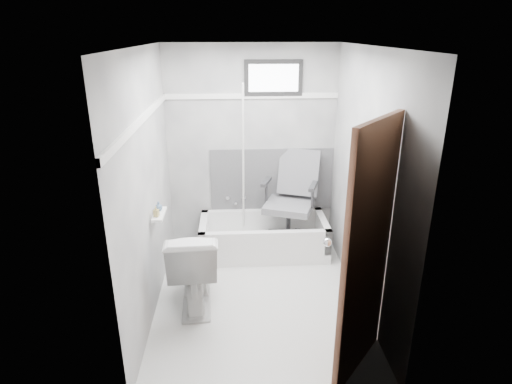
{
  "coord_description": "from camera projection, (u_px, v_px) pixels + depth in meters",
  "views": [
    {
      "loc": [
        -0.23,
        -3.66,
        2.52
      ],
      "look_at": [
        0.0,
        0.35,
        1.0
      ],
      "focal_mm": 30.0,
      "sensor_mm": 36.0,
      "label": 1
    }
  ],
  "objects": [
    {
      "name": "wall_left",
      "position": [
        147.0,
        187.0,
        3.84
      ],
      "size": [
        0.02,
        2.6,
        2.4
      ],
      "primitive_type": "cube",
      "color": "slate",
      "rests_on": "floor"
    },
    {
      "name": "faucet",
      "position": [
        236.0,
        200.0,
        5.3
      ],
      "size": [
        0.26,
        0.1,
        0.16
      ],
      "primitive_type": null,
      "color": "silver",
      "rests_on": "wall_back"
    },
    {
      "name": "soap_bottle_b",
      "position": [
        159.0,
        206.0,
        4.06
      ],
      "size": [
        0.08,
        0.08,
        0.09
      ],
      "primitive_type": "imported",
      "rotation": [
        0.0,
        0.0,
        0.13
      ],
      "color": "#476382",
      "rests_on": "shelf"
    },
    {
      "name": "window",
      "position": [
        273.0,
        78.0,
        4.82
      ],
      "size": [
        0.66,
        0.04,
        0.4
      ],
      "primitive_type": null,
      "color": "black",
      "rests_on": "wall_back"
    },
    {
      "name": "ceiling",
      "position": [
        258.0,
        46.0,
        3.47
      ],
      "size": [
        2.6,
        2.6,
        0.0
      ],
      "primitive_type": "plane",
      "rotation": [
        3.14,
        0.0,
        0.0
      ],
      "color": "silver",
      "rests_on": "floor"
    },
    {
      "name": "backerboard",
      "position": [
        272.0,
        180.0,
        5.26
      ],
      "size": [
        1.5,
        0.02,
        0.78
      ],
      "primitive_type": "cube",
      "color": "#4C4C4F",
      "rests_on": "wall_back"
    },
    {
      "name": "trim_left",
      "position": [
        142.0,
        119.0,
        3.63
      ],
      "size": [
        0.02,
        2.6,
        0.06
      ],
      "primitive_type": "cube",
      "color": "white",
      "rests_on": "wall_left"
    },
    {
      "name": "toilet",
      "position": [
        194.0,
        266.0,
        4.09
      ],
      "size": [
        0.51,
        0.86,
        0.82
      ],
      "primitive_type": "imported",
      "rotation": [
        0.0,
        0.0,
        3.2
      ],
      "color": "silver",
      "rests_on": "floor"
    },
    {
      "name": "shelf",
      "position": [
        159.0,
        214.0,
        4.02
      ],
      "size": [
        0.1,
        0.32,
        0.02
      ],
      "primitive_type": "cube",
      "color": "white",
      "rests_on": "wall_left"
    },
    {
      "name": "wall_right",
      "position": [
        366.0,
        183.0,
        3.95
      ],
      "size": [
        0.02,
        2.6,
        2.4
      ],
      "primitive_type": "cube",
      "color": "slate",
      "rests_on": "floor"
    },
    {
      "name": "office_chair",
      "position": [
        289.0,
        199.0,
        5.01
      ],
      "size": [
        0.8,
        0.8,
        1.09
      ],
      "primitive_type": null,
      "rotation": [
        0.0,
        0.0,
        -0.35
      ],
      "color": "#5E5E63",
      "rests_on": "bathtub"
    },
    {
      "name": "bathtub",
      "position": [
        264.0,
        236.0,
        5.12
      ],
      "size": [
        1.5,
        0.7,
        0.42
      ],
      "primitive_type": null,
      "color": "white",
      "rests_on": "floor"
    },
    {
      "name": "wall_back",
      "position": [
        252.0,
        148.0,
        5.11
      ],
      "size": [
        2.0,
        0.02,
        2.4
      ],
      "primitive_type": "cube",
      "color": "slate",
      "rests_on": "floor"
    },
    {
      "name": "trim_back",
      "position": [
        251.0,
        96.0,
        4.88
      ],
      "size": [
        2.0,
        0.02,
        0.06
      ],
      "primitive_type": "cube",
      "color": "white",
      "rests_on": "wall_back"
    },
    {
      "name": "pole",
      "position": [
        243.0,
        166.0,
        4.93
      ],
      "size": [
        0.02,
        0.36,
        1.92
      ],
      "primitive_type": "cylinder",
      "rotation": [
        0.17,
        0.0,
        0.0
      ],
      "color": "silver",
      "rests_on": "bathtub"
    },
    {
      "name": "wall_front",
      "position": [
        271.0,
        255.0,
        2.68
      ],
      "size": [
        2.0,
        0.02,
        2.4
      ],
      "primitive_type": "cube",
      "color": "slate",
      "rests_on": "floor"
    },
    {
      "name": "door",
      "position": [
        418.0,
        276.0,
        2.83
      ],
      "size": [
        0.78,
        0.78,
        2.0
      ],
      "primitive_type": null,
      "color": "brown",
      "rests_on": "floor"
    },
    {
      "name": "soap_bottle_a",
      "position": [
        156.0,
        211.0,
        3.93
      ],
      "size": [
        0.05,
        0.05,
        0.1
      ],
      "primitive_type": "imported",
      "rotation": [
        0.0,
        0.0,
        -0.25
      ],
      "color": "#A39351",
      "rests_on": "shelf"
    },
    {
      "name": "floor",
      "position": [
        258.0,
        296.0,
        4.32
      ],
      "size": [
        2.6,
        2.6,
        0.0
      ],
      "primitive_type": "plane",
      "color": "white",
      "rests_on": "ground"
    }
  ]
}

